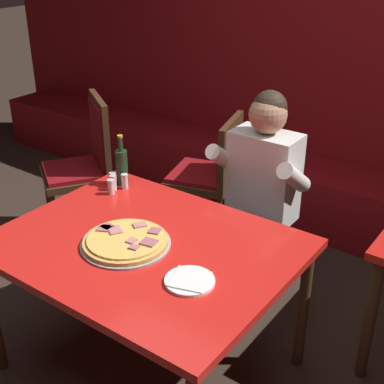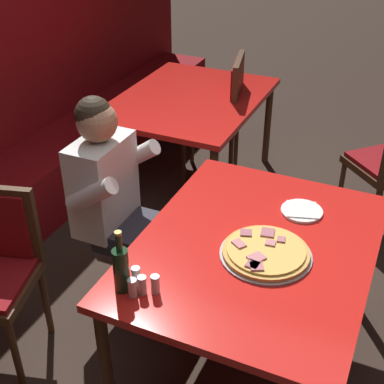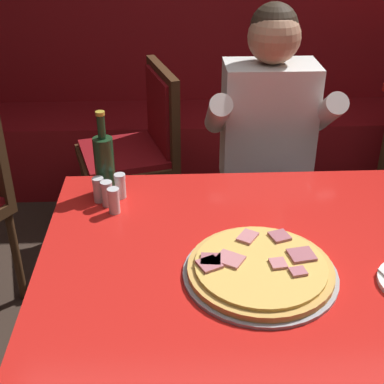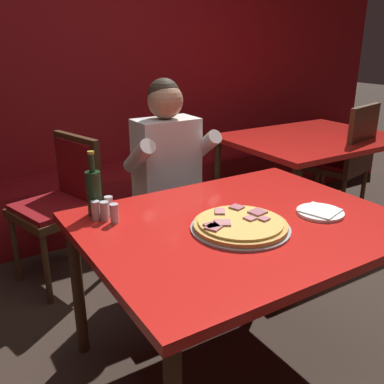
% 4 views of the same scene
% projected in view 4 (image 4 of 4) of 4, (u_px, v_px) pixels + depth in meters
% --- Properties ---
extents(ground_plane, '(24.00, 24.00, 0.00)m').
position_uv_depth(ground_plane, '(236.00, 359.00, 2.11)').
color(ground_plane, '#33261E').
extents(booth_wall_panel, '(6.80, 0.16, 1.90)m').
position_uv_depth(booth_wall_panel, '(78.00, 107.00, 3.52)').
color(booth_wall_panel, maroon).
rests_on(booth_wall_panel, ground_plane).
extents(booth_bench, '(6.46, 0.48, 0.46)m').
position_uv_depth(booth_bench, '(99.00, 200.00, 3.51)').
color(booth_bench, maroon).
rests_on(booth_bench, ground_plane).
extents(main_dining_table, '(1.34, 1.05, 0.74)m').
position_uv_depth(main_dining_table, '(241.00, 235.00, 1.88)').
color(main_dining_table, '#422816').
rests_on(main_dining_table, ground_plane).
extents(pizza, '(0.42, 0.42, 0.05)m').
position_uv_depth(pizza, '(240.00, 225.00, 1.77)').
color(pizza, '#9E9EA3').
rests_on(pizza, main_dining_table).
extents(plate_white_paper, '(0.21, 0.21, 0.02)m').
position_uv_depth(plate_white_paper, '(320.00, 212.00, 1.92)').
color(plate_white_paper, white).
rests_on(plate_white_paper, main_dining_table).
extents(beer_bottle, '(0.07, 0.07, 0.29)m').
position_uv_depth(beer_bottle, '(94.00, 191.00, 1.88)').
color(beer_bottle, '#19381E').
rests_on(beer_bottle, main_dining_table).
extents(shaker_black_pepper, '(0.04, 0.04, 0.09)m').
position_uv_depth(shaker_black_pepper, '(96.00, 211.00, 1.85)').
color(shaker_black_pepper, silver).
rests_on(shaker_black_pepper, main_dining_table).
extents(shaker_red_pepper_flakes, '(0.04, 0.04, 0.09)m').
position_uv_depth(shaker_red_pepper_flakes, '(109.00, 207.00, 1.91)').
color(shaker_red_pepper_flakes, silver).
rests_on(shaker_red_pepper_flakes, main_dining_table).
extents(shaker_oregano, '(0.04, 0.04, 0.09)m').
position_uv_depth(shaker_oregano, '(114.00, 214.00, 1.82)').
color(shaker_oregano, silver).
rests_on(shaker_oregano, main_dining_table).
extents(shaker_parmesan, '(0.04, 0.04, 0.09)m').
position_uv_depth(shaker_parmesan, '(105.00, 212.00, 1.85)').
color(shaker_parmesan, silver).
rests_on(shaker_parmesan, main_dining_table).
extents(diner_seated_blue_shirt, '(0.53, 0.53, 1.27)m').
position_uv_depth(diner_seated_blue_shirt, '(174.00, 176.00, 2.57)').
color(diner_seated_blue_shirt, black).
rests_on(diner_seated_blue_shirt, ground_plane).
extents(dining_chair_by_booth, '(0.54, 0.54, 0.93)m').
position_uv_depth(dining_chair_by_booth, '(63.00, 197.00, 2.67)').
color(dining_chair_by_booth, '#422816').
rests_on(dining_chair_by_booth, ground_plane).
extents(dining_chair_far_left, '(0.53, 0.53, 1.01)m').
position_uv_depth(dining_chair_far_left, '(345.00, 156.00, 3.43)').
color(dining_chair_far_left, '#422816').
rests_on(dining_chair_far_left, ground_plane).
extents(background_dining_table, '(1.33, 1.01, 0.74)m').
position_uv_depth(background_dining_table, '(311.00, 145.00, 3.45)').
color(background_dining_table, '#422816').
rests_on(background_dining_table, ground_plane).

